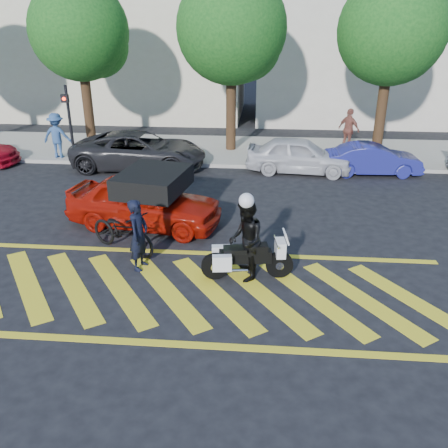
# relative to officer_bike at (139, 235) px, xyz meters

# --- Properties ---
(ground) EXTENTS (90.00, 90.00, 0.00)m
(ground) POSITION_rel_officer_bike_xyz_m (1.44, -1.00, -0.90)
(ground) COLOR black
(ground) RESTS_ON ground
(sidewalk) EXTENTS (60.00, 5.00, 0.15)m
(sidewalk) POSITION_rel_officer_bike_xyz_m (1.44, 11.00, -0.82)
(sidewalk) COLOR #9E998E
(sidewalk) RESTS_ON ground
(crosswalk) EXTENTS (12.33, 4.00, 0.01)m
(crosswalk) POSITION_rel_officer_bike_xyz_m (1.40, -1.00, -0.90)
(crosswalk) COLOR yellow
(crosswalk) RESTS_ON ground
(building_left) EXTENTS (16.00, 8.00, 10.00)m
(building_left) POSITION_rel_officer_bike_xyz_m (-6.56, 20.00, 4.10)
(building_left) COLOR beige
(building_left) RESTS_ON ground
(building_right) EXTENTS (16.00, 8.00, 11.00)m
(building_right) POSITION_rel_officer_bike_xyz_m (10.44, 20.00, 4.60)
(building_right) COLOR beige
(building_right) RESTS_ON ground
(tree_left) EXTENTS (4.20, 4.20, 7.26)m
(tree_left) POSITION_rel_officer_bike_xyz_m (-4.93, 11.07, 4.09)
(tree_left) COLOR black
(tree_left) RESTS_ON ground
(tree_center) EXTENTS (4.60, 4.60, 7.56)m
(tree_center) POSITION_rel_officer_bike_xyz_m (1.57, 11.07, 4.20)
(tree_center) COLOR black
(tree_center) RESTS_ON ground
(tree_right) EXTENTS (4.40, 4.40, 7.41)m
(tree_right) POSITION_rel_officer_bike_xyz_m (8.07, 11.07, 4.15)
(tree_right) COLOR black
(tree_right) RESTS_ON ground
(signal_pole) EXTENTS (0.28, 0.43, 3.20)m
(signal_pole) POSITION_rel_officer_bike_xyz_m (-5.06, 8.74, 1.02)
(signal_pole) COLOR black
(signal_pole) RESTS_ON ground
(officer_bike) EXTENTS (0.54, 0.72, 1.80)m
(officer_bike) POSITION_rel_officer_bike_xyz_m (0.00, 0.00, 0.00)
(officer_bike) COLOR black
(officer_bike) RESTS_ON ground
(bicycle) EXTENTS (2.24, 1.72, 1.13)m
(bicycle) POSITION_rel_officer_bike_xyz_m (-0.67, 0.87, -0.33)
(bicycle) COLOR black
(bicycle) RESTS_ON ground
(police_motorcycle) EXTENTS (2.18, 0.77, 0.96)m
(police_motorcycle) POSITION_rel_officer_bike_xyz_m (2.62, -0.27, -0.38)
(police_motorcycle) COLOR black
(police_motorcycle) RESTS_ON ground
(officer_moto) EXTENTS (0.87, 1.05, 1.97)m
(officer_moto) POSITION_rel_officer_bike_xyz_m (2.60, -0.26, 0.09)
(officer_moto) COLOR black
(officer_moto) RESTS_ON ground
(red_convertible) EXTENTS (4.77, 2.57, 1.54)m
(red_convertible) POSITION_rel_officer_bike_xyz_m (-0.48, 2.53, -0.13)
(red_convertible) COLOR #9B1207
(red_convertible) RESTS_ON ground
(parked_mid_left) EXTENTS (5.34, 2.47, 1.48)m
(parked_mid_left) POSITION_rel_officer_bike_xyz_m (-2.07, 8.20, -0.16)
(parked_mid_left) COLOR black
(parked_mid_left) RESTS_ON ground
(parked_mid_right) EXTENTS (4.28, 2.06, 1.41)m
(parked_mid_right) POSITION_rel_officer_bike_xyz_m (4.35, 8.20, -0.20)
(parked_mid_right) COLOR silver
(parked_mid_right) RESTS_ON ground
(parked_right) EXTENTS (3.71, 1.46, 1.20)m
(parked_right) POSITION_rel_officer_bike_xyz_m (7.21, 8.20, -0.30)
(parked_right) COLOR navy
(parked_right) RESTS_ON ground
(pedestrian_left) EXTENTS (1.23, 0.72, 1.88)m
(pedestrian_left) POSITION_rel_officer_bike_xyz_m (-5.79, 9.00, 0.19)
(pedestrian_left) COLOR #2E4F81
(pedestrian_left) RESTS_ON sidewalk
(pedestrian_right) EXTENTS (1.09, 1.09, 1.85)m
(pedestrian_right) POSITION_rel_officer_bike_xyz_m (6.71, 11.30, 0.17)
(pedestrian_right) COLOR brown
(pedestrian_right) RESTS_ON sidewalk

